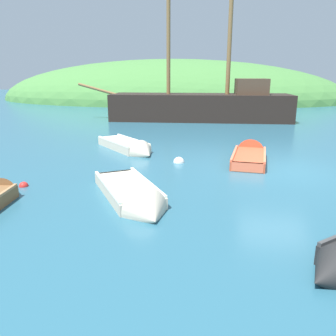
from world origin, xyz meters
The scene contains 8 objects.
ground_plane centered at (0.00, 0.00, 0.00)m, with size 120.00×120.00×0.00m, color #285B70.
shore_hill centered at (-9.59, 34.44, 0.00)m, with size 46.59×25.89×10.63m, color #477F3D.
sailing_ship centered at (-3.65, 13.22, 0.74)m, with size 15.82×4.25×11.11m.
rowboat_outer_right centered at (-0.91, 1.37, 0.12)m, with size 1.53×3.48×1.15m.
rowboat_portside centered at (-6.10, 2.13, 0.12)m, with size 3.48×3.55×1.05m.
rowboat_center centered at (-4.24, -3.96, 0.10)m, with size 3.00×3.76×1.18m.
buoy_white centered at (-3.65, 0.46, 0.00)m, with size 0.43×0.43×0.43m, color white.
buoy_red centered at (-7.94, -3.20, 0.00)m, with size 0.28×0.28×0.28m, color red.
Camera 1 is at (-1.99, -12.07, 3.29)m, focal length 35.91 mm.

